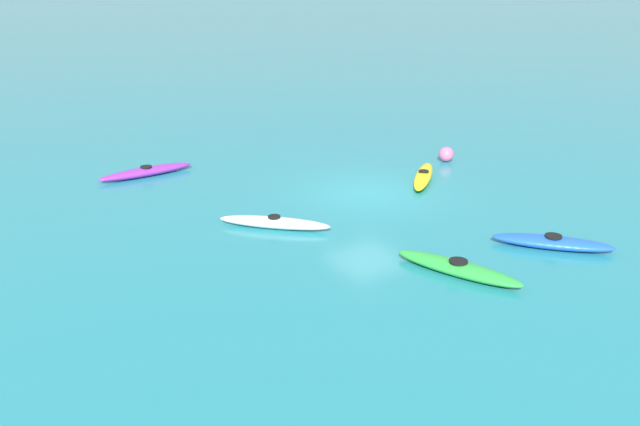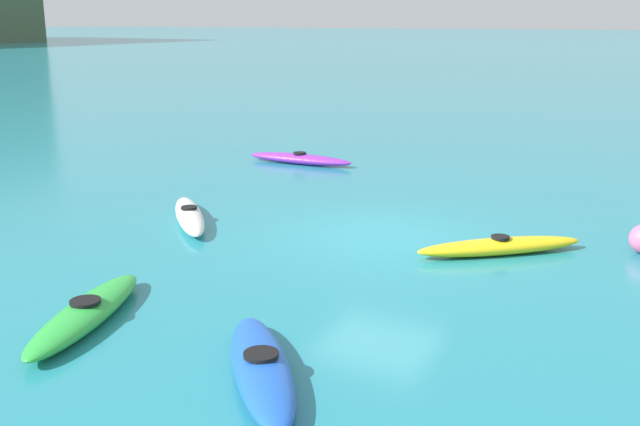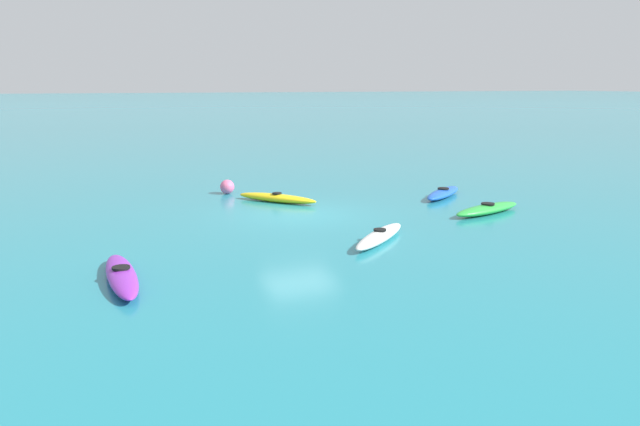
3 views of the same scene
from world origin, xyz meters
name	(u,v)px [view 3 (image 3 of 3)]	position (x,y,z in m)	size (l,w,h in m)	color
ground_plane	(299,215)	(0.00, 0.00, 0.00)	(600.00, 600.00, 0.00)	teal
kayak_purple	(122,275)	(6.24, 5.31, 0.16)	(0.71, 3.54, 0.37)	purple
kayak_yellow	(277,198)	(-0.03, -2.52, 0.16)	(2.62, 2.96, 0.37)	yellow
kayak_blue	(443,193)	(-6.51, -1.06, 0.16)	(2.92, 2.53, 0.37)	blue
kayak_white	(380,236)	(-0.90, 4.25, 0.16)	(2.85, 2.65, 0.37)	white
kayak_green	(488,209)	(-6.18, 2.22, 0.16)	(3.38, 1.68, 0.37)	green
buoy_pink	(227,187)	(1.30, -5.01, 0.29)	(0.58, 0.58, 0.58)	pink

